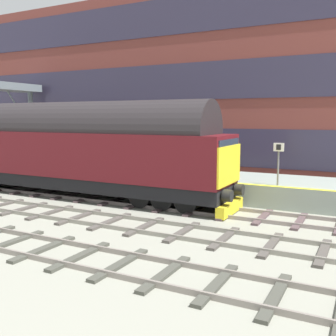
{
  "coord_description": "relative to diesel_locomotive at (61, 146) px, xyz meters",
  "views": [
    {
      "loc": [
        -15.1,
        -7.8,
        3.93
      ],
      "look_at": [
        0.2,
        0.1,
        1.71
      ],
      "focal_mm": 42.15,
      "sensor_mm": 36.0,
      "label": 1
    }
  ],
  "objects": [
    {
      "name": "track_adjacent_west",
      "position": [
        -3.28,
        -6.07,
        -2.43
      ],
      "size": [
        2.5,
        60.0,
        0.15
      ],
      "color": "gray",
      "rests_on": "ground"
    },
    {
      "name": "track_adjacent_far_west",
      "position": [
        -6.75,
        -6.07,
        -2.43
      ],
      "size": [
        2.5,
        60.0,
        0.15
      ],
      "color": "gray",
      "rests_on": "ground"
    },
    {
      "name": "waiting_passenger",
      "position": [
        2.47,
        -3.09,
        -0.49
      ],
      "size": [
        0.46,
        0.46,
        1.64
      ],
      "rotation": [
        0.0,
        0.0,
        1.08
      ],
      "color": "#252F31",
      "rests_on": "station_platform"
    },
    {
      "name": "station_building",
      "position": [
        9.79,
        -4.06,
        3.43
      ],
      "size": [
        5.26,
        41.58,
        11.81
      ],
      "color": "brown",
      "rests_on": "ground"
    },
    {
      "name": "station_platform",
      "position": [
        3.6,
        -6.07,
        -1.98
      ],
      "size": [
        4.0,
        44.0,
        1.01
      ],
      "color": "gray",
      "rests_on": "ground"
    },
    {
      "name": "ground_plane",
      "position": [
        -0.0,
        -6.07,
        -2.48
      ],
      "size": [
        140.0,
        140.0,
        0.0
      ],
      "primitive_type": "plane",
      "color": "gray",
      "rests_on": "ground"
    },
    {
      "name": "diesel_locomotive",
      "position": [
        0.0,
        0.0,
        0.0
      ],
      "size": [
        2.74,
        18.11,
        4.68
      ],
      "color": "black",
      "rests_on": "ground"
    },
    {
      "name": "track_main",
      "position": [
        -0.0,
        -6.07,
        -2.43
      ],
      "size": [
        2.5,
        60.0,
        0.15
      ],
      "color": "gray",
      "rests_on": "ground"
    },
    {
      "name": "platform_number_sign",
      "position": [
        2.01,
        -10.37,
        -0.25
      ],
      "size": [
        0.1,
        0.44,
        1.83
      ],
      "color": "slate",
      "rests_on": "station_platform"
    }
  ]
}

